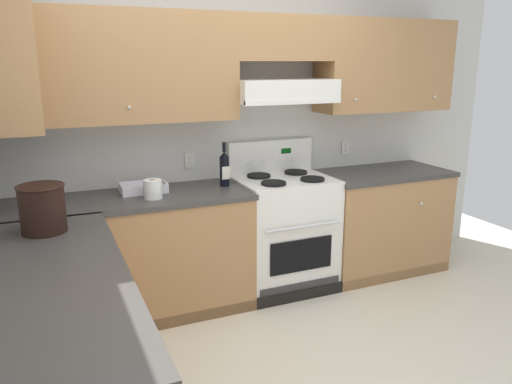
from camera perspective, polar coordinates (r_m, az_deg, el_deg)
The scene contains 8 objects.
wall_back at distance 4.14m, azimuth 0.15°, elevation 9.61°, with size 4.68×0.57×2.55m.
counter_back_run at distance 4.02m, azimuth -1.12°, elevation -5.59°, with size 3.60×0.65×0.91m.
counter_left_run at distance 2.64m, azimuth -20.81°, elevation -18.13°, with size 0.63×1.91×0.91m.
stove at distance 4.16m, azimuth 3.22°, elevation -4.53°, with size 0.76×0.62×1.20m.
wine_bottle at distance 3.85m, azimuth -3.60°, elevation 2.72°, with size 0.07×0.08×0.34m.
bowl at distance 3.77m, azimuth -12.65°, elevation 0.34°, with size 0.33×0.21×0.07m.
bucket at distance 3.03m, azimuth -23.06°, elevation -1.65°, with size 0.26×0.26×0.27m.
paper_towel_roll at distance 3.57m, azimuth -11.61°, elevation 0.33°, with size 0.13×0.13×0.13m.
Camera 1 is at (-1.25, -2.25, 1.83)m, focal length 35.29 mm.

